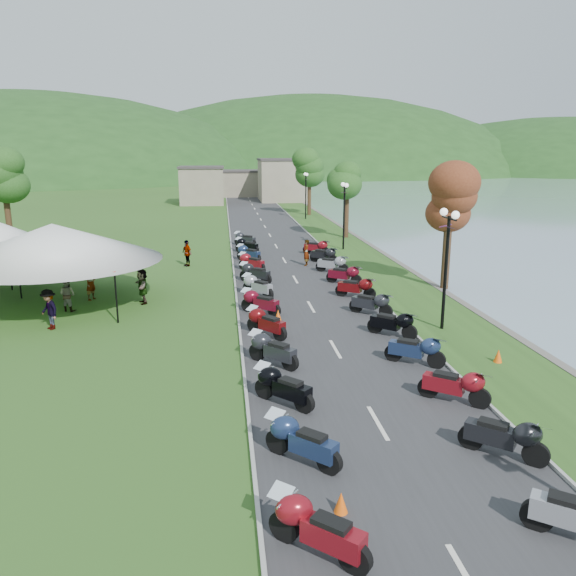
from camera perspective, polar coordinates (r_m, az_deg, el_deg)
name	(u,v)px	position (r m, az deg, el deg)	size (l,w,h in m)	color
road	(276,246)	(44.64, -1.22, 4.27)	(7.00, 120.00, 0.02)	#343437
hills_backdrop	(234,173)	(204.01, -5.53, 11.60)	(360.00, 120.00, 76.00)	#285621
far_building	(236,183)	(89.00, -5.30, 10.55)	(18.00, 16.00, 5.00)	gray
moto_row_left	(271,336)	(21.24, -1.71, -4.93)	(2.60, 50.53, 1.10)	#331411
moto_row_right	(391,324)	(23.12, 10.42, -3.59)	(2.60, 39.70, 1.10)	#331411
vendor_tent_main	(56,265)	(29.36, -22.53, 2.18)	(6.79, 6.79, 4.00)	white
tree_lakeside	(449,219)	(31.35, 16.01, 6.79)	(2.77, 2.77, 7.69)	#2F6422
pedestrian_a	(92,300)	(30.21, -19.28, -1.13)	(0.65, 0.47, 1.77)	slate
pedestrian_b	(69,311)	(28.49, -21.36, -2.18)	(0.77, 0.42, 1.58)	slate
pedestrian_c	(51,329)	(25.89, -22.93, -3.87)	(1.12, 0.46, 1.74)	slate
traffic_cone_near	(341,503)	(12.52, 5.40, -20.89)	(0.31, 0.31, 0.48)	#F2590C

